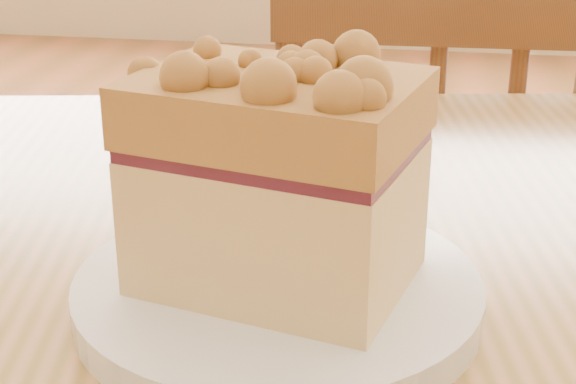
# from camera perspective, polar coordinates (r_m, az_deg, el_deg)

# --- Properties ---
(cafe_chair_main) EXTENTS (0.39, 0.39, 0.83)m
(cafe_chair_main) POSITION_cam_1_polar(r_m,az_deg,el_deg) (1.16, 8.48, -6.04)
(cafe_chair_main) COLOR brown
(cafe_chair_main) RESTS_ON ground
(plate) EXTENTS (0.20, 0.20, 0.02)m
(plate) POSITION_cam_1_polar(r_m,az_deg,el_deg) (0.44, -0.66, -6.57)
(plate) COLOR white
(plate) RESTS_ON cafe_table_main
(cake_slice) EXTENTS (0.15, 0.12, 0.12)m
(cake_slice) POSITION_cam_1_polar(r_m,az_deg,el_deg) (0.41, -0.65, 1.45)
(cake_slice) COLOR #D5BD78
(cake_slice) RESTS_ON plate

